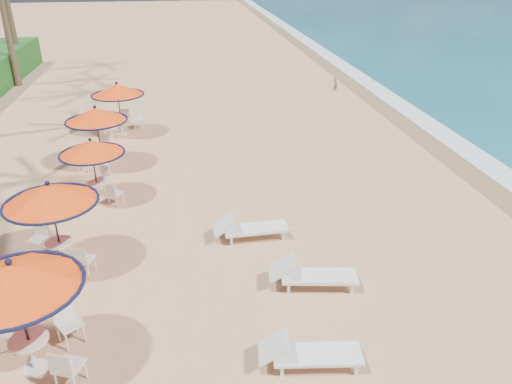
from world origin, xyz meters
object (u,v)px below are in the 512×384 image
at_px(station_3, 96,120).
at_px(station_4, 119,96).
at_px(station_2, 92,155).
at_px(lounger_mid, 310,274).
at_px(station_1, 51,202).
at_px(lounger_far, 248,228).
at_px(lounger_near, 307,353).
at_px(station_0, 19,289).

distance_m(station_3, station_4, 3.67).
distance_m(station_2, lounger_mid, 8.05).
height_order(station_2, lounger_mid, station_2).
xyz_separation_m(station_1, lounger_far, (4.91, 0.61, -1.47)).
xyz_separation_m(lounger_near, lounger_mid, (0.69, 2.49, 0.02)).
bearing_deg(lounger_mid, station_3, 133.88).
distance_m(station_1, lounger_mid, 6.52).
bearing_deg(lounger_far, station_1, -175.78).
relative_size(station_0, lounger_near, 1.22).
distance_m(lounger_near, lounger_far, 4.95).
bearing_deg(station_2, lounger_mid, -44.44).
bearing_deg(station_0, station_1, 93.44).
distance_m(station_0, station_3, 10.25).
distance_m(station_3, lounger_mid, 10.47).
bearing_deg(station_4, station_3, -96.95).
bearing_deg(station_2, lounger_far, -34.79).
xyz_separation_m(station_3, lounger_near, (5.26, -10.99, -1.45)).
xyz_separation_m(station_0, lounger_near, (5.18, -0.74, -1.52)).
bearing_deg(station_0, lounger_far, 41.78).
height_order(station_0, station_1, station_0).
bearing_deg(station_2, station_1, -96.10).
height_order(station_0, station_4, station_0).
xyz_separation_m(station_0, lounger_mid, (5.87, 1.75, -1.50)).
xyz_separation_m(station_1, station_3, (0.13, 6.67, -0.03)).
distance_m(station_1, station_2, 3.77).
distance_m(station_0, lounger_mid, 6.30).
relative_size(station_2, lounger_mid, 0.97).
height_order(station_0, station_2, station_0).
bearing_deg(station_1, station_0, -86.56).
bearing_deg(station_1, lounger_near, -38.69).
distance_m(station_0, station_1, 3.59).
distance_m(station_4, lounger_far, 10.71).
distance_m(station_1, station_3, 6.67).
bearing_deg(lounger_far, lounger_mid, -67.10).
height_order(station_2, lounger_far, station_2).
distance_m(station_2, station_4, 6.57).
height_order(station_3, lounger_far, station_3).
xyz_separation_m(station_3, lounger_far, (4.77, -6.06, -1.44)).
relative_size(station_2, lounger_far, 1.01).
relative_size(station_2, station_4, 0.91).
relative_size(station_0, lounger_mid, 1.16).
relative_size(station_0, station_3, 1.08).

